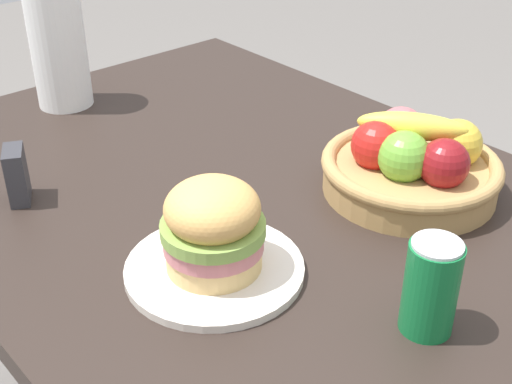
{
  "coord_description": "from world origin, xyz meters",
  "views": [
    {
      "loc": [
        0.69,
        -0.63,
        1.34
      ],
      "look_at": [
        0.03,
        -0.05,
        0.81
      ],
      "focal_mm": 48.91,
      "sensor_mm": 36.0,
      "label": 1
    }
  ],
  "objects_px": {
    "sandwich": "(213,226)",
    "paper_towel_roll": "(58,48)",
    "soda_can": "(431,287)",
    "napkin_holder": "(17,175)",
    "plate": "(215,269)",
    "fruit_basket": "(412,164)"
  },
  "relations": [
    {
      "from": "plate",
      "to": "sandwich",
      "type": "height_order",
      "value": "sandwich"
    },
    {
      "from": "soda_can",
      "to": "napkin_holder",
      "type": "xyz_separation_m",
      "value": [
        -0.61,
        -0.24,
        -0.02
      ]
    },
    {
      "from": "soda_can",
      "to": "napkin_holder",
      "type": "height_order",
      "value": "soda_can"
    },
    {
      "from": "fruit_basket",
      "to": "napkin_holder",
      "type": "xyz_separation_m",
      "value": [
        -0.39,
        -0.49,
        -0.01
      ]
    },
    {
      "from": "fruit_basket",
      "to": "paper_towel_roll",
      "type": "bearing_deg",
      "value": -159.9
    },
    {
      "from": "plate",
      "to": "napkin_holder",
      "type": "xyz_separation_m",
      "value": [
        -0.36,
        -0.12,
        0.04
      ]
    },
    {
      "from": "fruit_basket",
      "to": "napkin_holder",
      "type": "relative_size",
      "value": 3.22
    },
    {
      "from": "soda_can",
      "to": "plate",
      "type": "bearing_deg",
      "value": -153.73
    },
    {
      "from": "sandwich",
      "to": "napkin_holder",
      "type": "distance_m",
      "value": 0.37
    },
    {
      "from": "sandwich",
      "to": "paper_towel_roll",
      "type": "bearing_deg",
      "value": 169.28
    },
    {
      "from": "napkin_holder",
      "to": "paper_towel_roll",
      "type": "bearing_deg",
      "value": 168.58
    },
    {
      "from": "sandwich",
      "to": "soda_can",
      "type": "height_order",
      "value": "sandwich"
    },
    {
      "from": "plate",
      "to": "paper_towel_roll",
      "type": "bearing_deg",
      "value": 169.28
    },
    {
      "from": "sandwich",
      "to": "fruit_basket",
      "type": "bearing_deg",
      "value": 84.47
    },
    {
      "from": "paper_towel_roll",
      "to": "napkin_holder",
      "type": "distance_m",
      "value": 0.39
    },
    {
      "from": "plate",
      "to": "fruit_basket",
      "type": "xyz_separation_m",
      "value": [
        0.04,
        0.38,
        0.04
      ]
    },
    {
      "from": "sandwich",
      "to": "napkin_holder",
      "type": "bearing_deg",
      "value": -162.06
    },
    {
      "from": "fruit_basket",
      "to": "napkin_holder",
      "type": "height_order",
      "value": "fruit_basket"
    },
    {
      "from": "sandwich",
      "to": "paper_towel_roll",
      "type": "distance_m",
      "value": 0.67
    },
    {
      "from": "napkin_holder",
      "to": "fruit_basket",
      "type": "bearing_deg",
      "value": 78.73
    },
    {
      "from": "soda_can",
      "to": "fruit_basket",
      "type": "height_order",
      "value": "fruit_basket"
    },
    {
      "from": "plate",
      "to": "soda_can",
      "type": "relative_size",
      "value": 1.96
    }
  ]
}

